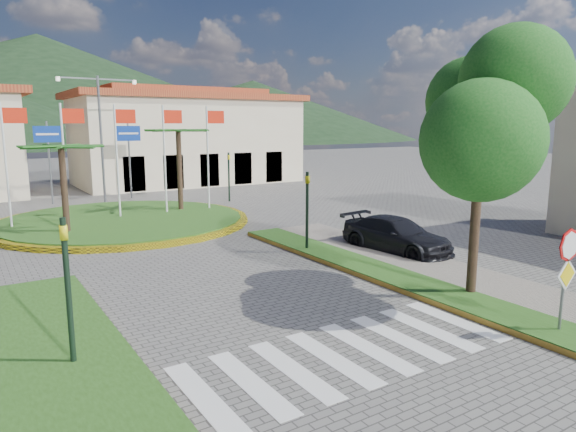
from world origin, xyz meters
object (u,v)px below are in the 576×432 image
deciduous_tree (482,118)px  car_side_right (396,235)px  car_dark_b (200,178)px  stop_sign (567,264)px  roundabout_island (123,220)px

deciduous_tree → car_side_right: size_ratio=1.43×
car_dark_b → stop_sign: bearing=150.2°
deciduous_tree → car_side_right: (2.00, 5.12, -4.49)m
stop_sign → deciduous_tree: (0.60, 3.04, 3.38)m
car_side_right → car_dark_b: bearing=77.4°
stop_sign → car_dark_b: (5.15, 33.68, -1.19)m
roundabout_island → car_side_right: 14.06m
stop_sign → car_side_right: 8.63m
stop_sign → car_dark_b: 34.09m
car_dark_b → car_side_right: (-2.55, -25.53, 0.09)m
roundabout_island → stop_sign: 20.69m
roundabout_island → deciduous_tree: size_ratio=1.87×
stop_sign → deciduous_tree: deciduous_tree is taller
roundabout_island → stop_sign: (4.90, -20.04, 1.62)m
roundabout_island → stop_sign: size_ratio=4.79×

